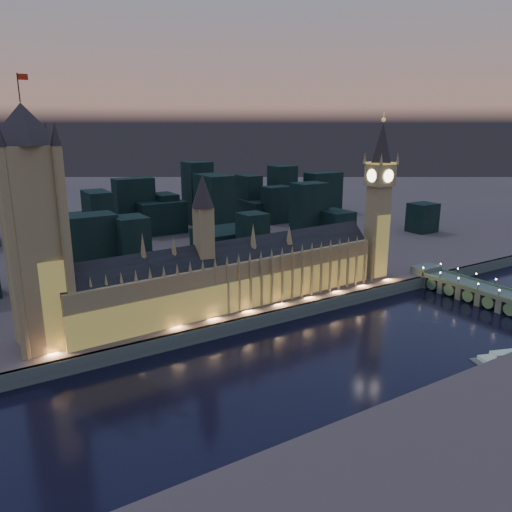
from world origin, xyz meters
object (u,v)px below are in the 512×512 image
elizabeth_tower (379,187)px  westminster_bridge (486,295)px  river_boat (511,357)px  victoria_tower (34,219)px  palace_of_westminster (235,275)px

elizabeth_tower → westminster_bridge: 97.85m
elizabeth_tower → river_boat: elizabeth_tower is taller
victoria_tower → palace_of_westminster: bearing=-0.1°
river_boat → elizabeth_tower: bearing=77.9°
elizabeth_tower → westminster_bridge: (34.27, -65.37, -64.24)m
victoria_tower → river_boat: bearing=-32.0°
palace_of_westminster → river_boat: size_ratio=4.99×
elizabeth_tower → victoria_tower: bearing=180.0°
westminster_bridge → river_boat: (-60.00, -54.56, -4.43)m
elizabeth_tower → river_boat: 140.57m
westminster_bridge → river_boat: 81.22m
victoria_tower → river_boat: 236.74m
westminster_bridge → river_boat: size_ratio=2.79×
elizabeth_tower → westminster_bridge: size_ratio=0.99×
palace_of_westminster → westminster_bridge: 162.81m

